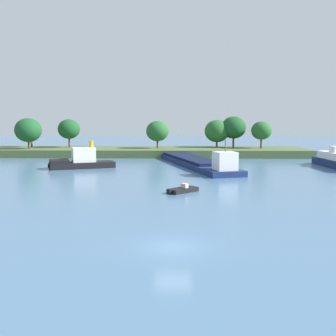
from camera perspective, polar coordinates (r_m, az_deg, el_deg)
ground_plane at (r=27.75m, az=0.71°, el=-11.14°), size 400.00×400.00×0.00m
treeline_island at (r=98.14m, az=-4.11°, el=3.32°), size 82.23×16.14×9.43m
cargo_barge at (r=76.45m, az=3.66°, el=0.99°), size 15.54×37.18×5.52m
small_motorboat at (r=47.93m, az=2.11°, el=-3.11°), size 3.90×3.86×1.02m
tugboat at (r=73.46m, az=-12.26°, el=0.95°), size 11.92×7.83×4.87m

